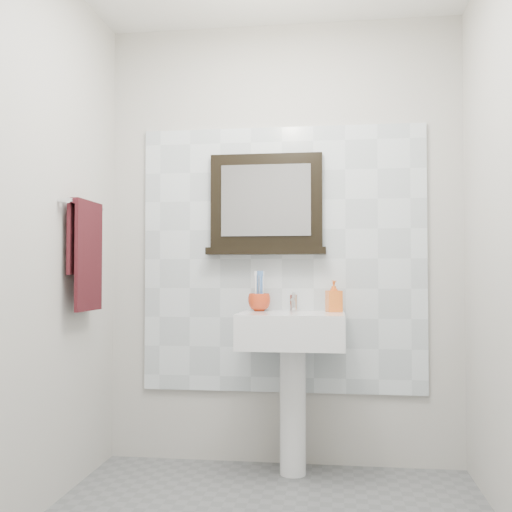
{
  "coord_description": "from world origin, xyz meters",
  "views": [
    {
      "loc": [
        0.29,
        -2.29,
        1.06
      ],
      "look_at": [
        -0.08,
        0.55,
        1.15
      ],
      "focal_mm": 42.0,
      "sensor_mm": 36.0,
      "label": 1
    }
  ],
  "objects_px": {
    "toothbrush_cup": "(259,302)",
    "soap_dispenser": "(334,296)",
    "pedestal_sink": "(292,348)",
    "framed_mirror": "(266,207)",
    "hand_towel": "(86,247)"
  },
  "relations": [
    {
      "from": "toothbrush_cup",
      "to": "hand_towel",
      "type": "xyz_separation_m",
      "value": [
        -0.82,
        -0.42,
        0.29
      ]
    },
    {
      "from": "pedestal_sink",
      "to": "toothbrush_cup",
      "type": "bearing_deg",
      "value": 148.79
    },
    {
      "from": "pedestal_sink",
      "to": "toothbrush_cup",
      "type": "xyz_separation_m",
      "value": [
        -0.19,
        0.11,
        0.23
      ]
    },
    {
      "from": "pedestal_sink",
      "to": "toothbrush_cup",
      "type": "distance_m",
      "value": 0.32
    },
    {
      "from": "toothbrush_cup",
      "to": "soap_dispenser",
      "type": "relative_size",
      "value": 0.72
    },
    {
      "from": "soap_dispenser",
      "to": "framed_mirror",
      "type": "relative_size",
      "value": 0.25
    },
    {
      "from": "pedestal_sink",
      "to": "framed_mirror",
      "type": "bearing_deg",
      "value": 130.27
    },
    {
      "from": "pedestal_sink",
      "to": "framed_mirror",
      "type": "distance_m",
      "value": 0.81
    },
    {
      "from": "pedestal_sink",
      "to": "soap_dispenser",
      "type": "bearing_deg",
      "value": 24.06
    },
    {
      "from": "toothbrush_cup",
      "to": "soap_dispenser",
      "type": "bearing_deg",
      "value": -2.33
    },
    {
      "from": "framed_mirror",
      "to": "hand_towel",
      "type": "xyz_separation_m",
      "value": [
        -0.85,
        -0.49,
        -0.24
      ]
    },
    {
      "from": "toothbrush_cup",
      "to": "soap_dispenser",
      "type": "distance_m",
      "value": 0.41
    },
    {
      "from": "pedestal_sink",
      "to": "toothbrush_cup",
      "type": "relative_size",
      "value": 7.83
    },
    {
      "from": "toothbrush_cup",
      "to": "soap_dispenser",
      "type": "height_order",
      "value": "soap_dispenser"
    },
    {
      "from": "soap_dispenser",
      "to": "hand_towel",
      "type": "height_order",
      "value": "hand_towel"
    }
  ]
}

